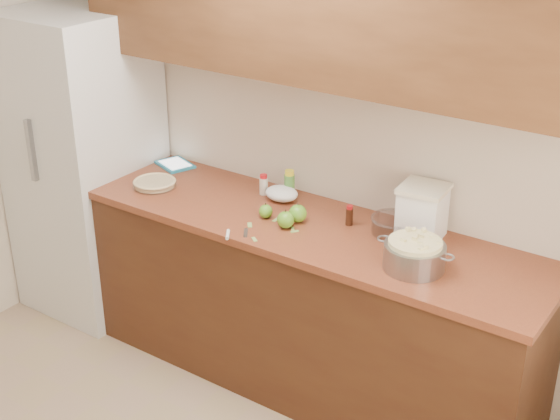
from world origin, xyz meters
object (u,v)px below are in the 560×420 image
Objects in this scene: tablet at (175,164)px; colander at (414,255)px; flour_canister at (422,212)px; pie at (155,183)px.

colander is at bearing 9.37° from tablet.
flour_canister is (-0.11, 0.29, 0.07)m from colander.
colander is 0.32m from flour_canister.
colander is at bearing -70.02° from flour_canister.
flour_canister is at bearing 109.98° from colander.
pie is 1.48m from flour_canister.
tablet is (-0.12, 0.29, -0.01)m from pie.
colander is 1.40× the size of flour_canister.
colander reaches higher than tablet.
pie is 0.66× the size of colander.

